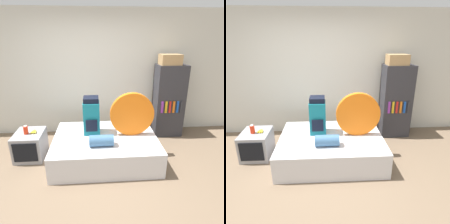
{
  "view_description": "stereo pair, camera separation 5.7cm",
  "coord_description": "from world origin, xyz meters",
  "views": [
    {
      "loc": [
        0.05,
        -2.35,
        2.04
      ],
      "look_at": [
        0.3,
        0.75,
        0.87
      ],
      "focal_mm": 32.0,
      "sensor_mm": 36.0,
      "label": 1
    },
    {
      "loc": [
        0.11,
        -2.36,
        2.04
      ],
      "look_at": [
        0.3,
        0.75,
        0.87
      ],
      "focal_mm": 32.0,
      "sensor_mm": 36.0,
      "label": 2
    }
  ],
  "objects": [
    {
      "name": "ground_plane",
      "position": [
        0.0,
        0.0,
        0.0
      ],
      "size": [
        16.0,
        16.0,
        0.0
      ],
      "primitive_type": "plane",
      "color": "brown"
    },
    {
      "name": "wall_back",
      "position": [
        0.0,
        1.93,
        1.3
      ],
      "size": [
        8.0,
        0.05,
        2.6
      ],
      "color": "silver",
      "rests_on": "ground_plane"
    },
    {
      "name": "bookshelf",
      "position": [
        1.59,
        1.63,
        0.76
      ],
      "size": [
        0.6,
        0.45,
        1.53
      ],
      "color": "#2D2D33",
      "rests_on": "ground_plane"
    },
    {
      "name": "cardboard_box",
      "position": [
        1.53,
        1.6,
        1.63
      ],
      "size": [
        0.4,
        0.3,
        0.21
      ],
      "color": "#A88456",
      "rests_on": "bookshelf"
    },
    {
      "name": "sleeping_roll",
      "position": [
        0.11,
        0.44,
        0.52
      ],
      "size": [
        0.38,
        0.18,
        0.18
      ],
      "color": "#3D668E",
      "rests_on": "bed"
    },
    {
      "name": "banana_bunch",
      "position": [
        -1.06,
        0.91,
        0.49
      ],
      "size": [
        0.12,
        0.15,
        0.04
      ],
      "color": "yellow",
      "rests_on": "television"
    },
    {
      "name": "canister",
      "position": [
        -1.19,
        0.87,
        0.54
      ],
      "size": [
        0.08,
        0.08,
        0.15
      ],
      "color": "red",
      "rests_on": "television"
    },
    {
      "name": "television",
      "position": [
        -1.16,
        0.9,
        0.23
      ],
      "size": [
        0.49,
        0.59,
        0.47
      ],
      "color": "#939399",
      "rests_on": "ground_plane"
    },
    {
      "name": "backpack",
      "position": [
        -0.05,
        0.93,
        0.75
      ],
      "size": [
        0.28,
        0.32,
        0.66
      ],
      "color": "#14707F",
      "rests_on": "bed"
    },
    {
      "name": "bed",
      "position": [
        0.18,
        0.75,
        0.21
      ],
      "size": [
        1.77,
        1.35,
        0.42
      ],
      "color": "silver",
      "rests_on": "ground_plane"
    },
    {
      "name": "tent_bag",
      "position": [
        0.65,
        0.8,
        0.8
      ],
      "size": [
        0.76,
        0.09,
        0.76
      ],
      "color": "orange",
      "rests_on": "bed"
    }
  ]
}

